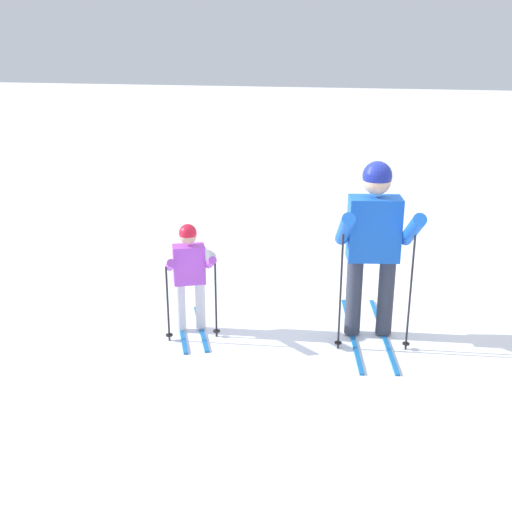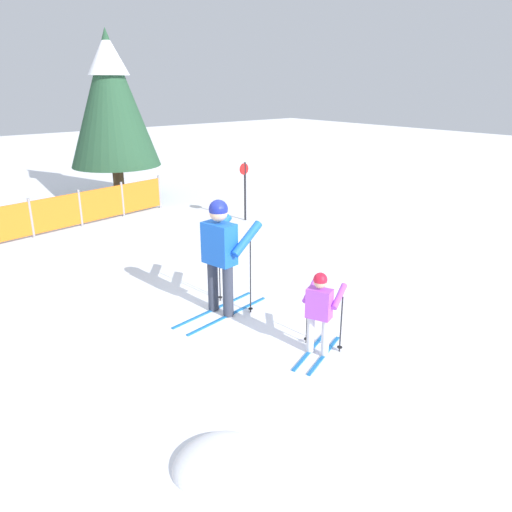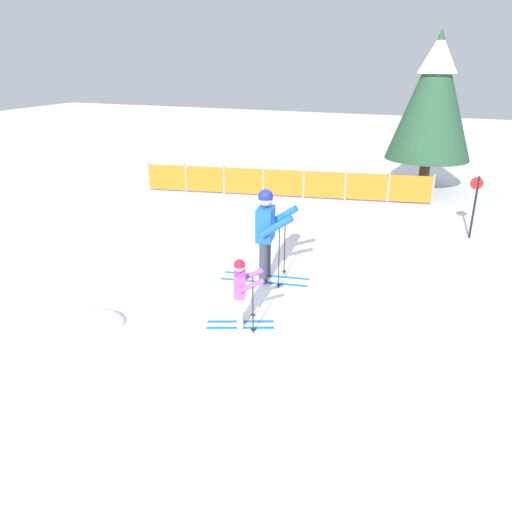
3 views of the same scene
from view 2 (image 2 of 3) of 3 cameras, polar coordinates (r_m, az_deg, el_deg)
name	(u,v)px [view 2 (image 2 of 3)]	position (r m, az deg, el deg)	size (l,w,h in m)	color
ground_plane	(217,320)	(7.52, -4.43, -7.31)	(60.00, 60.00, 0.00)	white
skier_adult	(221,247)	(7.35, -4.05, 1.05)	(1.71, 0.83, 1.78)	#1966B2
skier_child	(320,307)	(6.40, 7.29, -5.78)	(1.08, 0.68, 1.14)	#1966B2
safety_fence	(4,224)	(12.07, -26.88, 3.30)	(8.50, 1.59, 0.91)	gray
conifer_far	(111,97)	(15.32, -16.25, 17.06)	(2.56, 2.56, 4.75)	#4C3823
trail_marker	(245,185)	(12.58, -1.29, 8.12)	(0.28, 0.05, 1.47)	black
snow_mound	(218,463)	(5.06, -4.36, -22.55)	(0.89, 0.76, 0.36)	white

